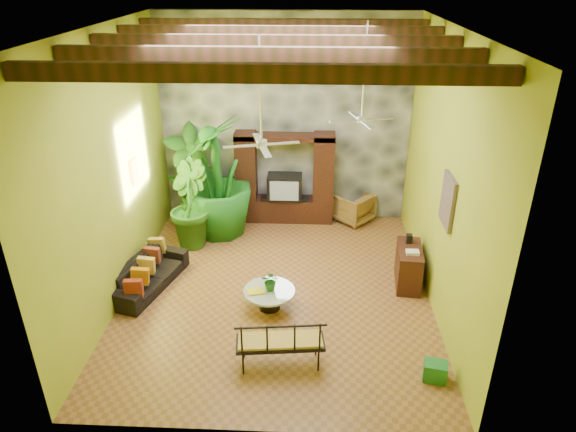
{
  "coord_description": "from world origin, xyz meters",
  "views": [
    {
      "loc": [
        0.62,
        -8.6,
        5.92
      ],
      "look_at": [
        0.21,
        0.2,
        1.56
      ],
      "focal_mm": 32.0,
      "sensor_mm": 36.0,
      "label": 1
    }
  ],
  "objects_px": {
    "side_console": "(408,266)",
    "coffee_table": "(269,296)",
    "green_bin": "(435,371)",
    "wicker_armchair": "(353,207)",
    "entertainment_center": "(285,185)",
    "ceiling_fan_back": "(362,109)",
    "tall_plant_b": "(188,204)",
    "tall_plant_c": "(217,177)",
    "tall_plant_a": "(194,175)",
    "ceiling_fan_front": "(261,132)",
    "sofa": "(147,274)",
    "iron_bench": "(280,341)"
  },
  "relations": [
    {
      "from": "iron_bench",
      "to": "coffee_table",
      "type": "bearing_deg",
      "value": 94.46
    },
    {
      "from": "tall_plant_c",
      "to": "iron_bench",
      "type": "bearing_deg",
      "value": -69.45
    },
    {
      "from": "entertainment_center",
      "to": "tall_plant_c",
      "type": "bearing_deg",
      "value": -154.3
    },
    {
      "from": "iron_bench",
      "to": "green_bin",
      "type": "height_order",
      "value": "iron_bench"
    },
    {
      "from": "entertainment_center",
      "to": "side_console",
      "type": "bearing_deg",
      "value": -46.57
    },
    {
      "from": "tall_plant_a",
      "to": "ceiling_fan_back",
      "type": "bearing_deg",
      "value": -24.76
    },
    {
      "from": "green_bin",
      "to": "side_console",
      "type": "bearing_deg",
      "value": 90.0
    },
    {
      "from": "wicker_armchair",
      "to": "tall_plant_b",
      "type": "relative_size",
      "value": 0.41
    },
    {
      "from": "ceiling_fan_front",
      "to": "green_bin",
      "type": "height_order",
      "value": "ceiling_fan_front"
    },
    {
      "from": "iron_bench",
      "to": "tall_plant_c",
      "type": "bearing_deg",
      "value": 104.49
    },
    {
      "from": "side_console",
      "to": "coffee_table",
      "type": "bearing_deg",
      "value": -155.55
    },
    {
      "from": "ceiling_fan_back",
      "to": "wicker_armchair",
      "type": "relative_size",
      "value": 2.24
    },
    {
      "from": "ceiling_fan_front",
      "to": "side_console",
      "type": "relative_size",
      "value": 1.81
    },
    {
      "from": "ceiling_fan_front",
      "to": "sofa",
      "type": "distance_m",
      "value": 3.96
    },
    {
      "from": "iron_bench",
      "to": "green_bin",
      "type": "xyz_separation_m",
      "value": [
        2.45,
        -0.14,
        -0.39
      ]
    },
    {
      "from": "tall_plant_b",
      "to": "tall_plant_c",
      "type": "relative_size",
      "value": 0.69
    },
    {
      "from": "ceiling_fan_back",
      "to": "tall_plant_b",
      "type": "relative_size",
      "value": 0.93
    },
    {
      "from": "ceiling_fan_front",
      "to": "ceiling_fan_back",
      "type": "xyz_separation_m",
      "value": [
        1.8,
        1.6,
        0.0
      ]
    },
    {
      "from": "tall_plant_b",
      "to": "ceiling_fan_back",
      "type": "bearing_deg",
      "value": -9.34
    },
    {
      "from": "entertainment_center",
      "to": "iron_bench",
      "type": "distance_m",
      "value": 5.38
    },
    {
      "from": "ceiling_fan_front",
      "to": "wicker_armchair",
      "type": "bearing_deg",
      "value": 61.43
    },
    {
      "from": "green_bin",
      "to": "wicker_armchair",
      "type": "bearing_deg",
      "value": 99.44
    },
    {
      "from": "side_console",
      "to": "green_bin",
      "type": "height_order",
      "value": "side_console"
    },
    {
      "from": "wicker_armchair",
      "to": "green_bin",
      "type": "relative_size",
      "value": 2.3
    },
    {
      "from": "tall_plant_a",
      "to": "iron_bench",
      "type": "relative_size",
      "value": 1.71
    },
    {
      "from": "tall_plant_c",
      "to": "tall_plant_b",
      "type": "bearing_deg",
      "value": -135.53
    },
    {
      "from": "tall_plant_b",
      "to": "iron_bench",
      "type": "distance_m",
      "value": 4.68
    },
    {
      "from": "wicker_armchair",
      "to": "side_console",
      "type": "distance_m",
      "value": 2.96
    },
    {
      "from": "tall_plant_c",
      "to": "coffee_table",
      "type": "relative_size",
      "value": 2.98
    },
    {
      "from": "tall_plant_a",
      "to": "tall_plant_b",
      "type": "relative_size",
      "value": 1.24
    },
    {
      "from": "entertainment_center",
      "to": "ceiling_fan_back",
      "type": "height_order",
      "value": "ceiling_fan_back"
    },
    {
      "from": "ceiling_fan_back",
      "to": "coffee_table",
      "type": "bearing_deg",
      "value": -133.16
    },
    {
      "from": "entertainment_center",
      "to": "ceiling_fan_front",
      "type": "height_order",
      "value": "ceiling_fan_front"
    },
    {
      "from": "ceiling_fan_back",
      "to": "green_bin",
      "type": "bearing_deg",
      "value": -73.58
    },
    {
      "from": "entertainment_center",
      "to": "wicker_armchair",
      "type": "xyz_separation_m",
      "value": [
        1.73,
        0.01,
        -0.59
      ]
    },
    {
      "from": "green_bin",
      "to": "sofa",
      "type": "bearing_deg",
      "value": 155.89
    },
    {
      "from": "tall_plant_a",
      "to": "green_bin",
      "type": "xyz_separation_m",
      "value": [
        4.87,
        -5.33,
        -1.09
      ]
    },
    {
      "from": "sofa",
      "to": "coffee_table",
      "type": "bearing_deg",
      "value": -86.96
    },
    {
      "from": "sofa",
      "to": "side_console",
      "type": "bearing_deg",
      "value": -69.63
    },
    {
      "from": "tall_plant_b",
      "to": "tall_plant_c",
      "type": "bearing_deg",
      "value": 44.47
    },
    {
      "from": "entertainment_center",
      "to": "tall_plant_a",
      "type": "relative_size",
      "value": 0.96
    },
    {
      "from": "tall_plant_c",
      "to": "entertainment_center",
      "type": "bearing_deg",
      "value": 25.7
    },
    {
      "from": "ceiling_fan_back",
      "to": "iron_bench",
      "type": "bearing_deg",
      "value": -112.31
    },
    {
      "from": "green_bin",
      "to": "ceiling_fan_back",
      "type": "bearing_deg",
      "value": 106.42
    },
    {
      "from": "tall_plant_b",
      "to": "tall_plant_a",
      "type": "bearing_deg",
      "value": 94.7
    },
    {
      "from": "ceiling_fan_back",
      "to": "tall_plant_c",
      "type": "xyz_separation_m",
      "value": [
        -3.13,
        1.2,
        -1.96
      ]
    },
    {
      "from": "ceiling_fan_front",
      "to": "tall_plant_c",
      "type": "xyz_separation_m",
      "value": [
        -1.33,
        2.8,
        -1.96
      ]
    },
    {
      "from": "coffee_table",
      "to": "iron_bench",
      "type": "distance_m",
      "value": 1.66
    },
    {
      "from": "coffee_table",
      "to": "tall_plant_c",
      "type": "bearing_deg",
      "value": 115.44
    },
    {
      "from": "tall_plant_b",
      "to": "tall_plant_c",
      "type": "distance_m",
      "value": 0.94
    }
  ]
}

